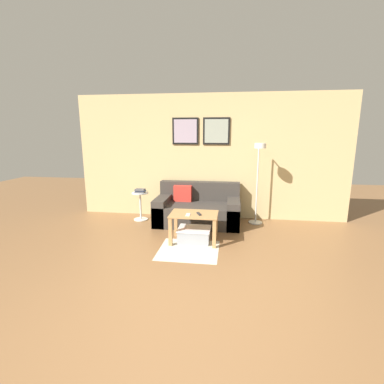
{
  "coord_description": "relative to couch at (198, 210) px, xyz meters",
  "views": [
    {
      "loc": [
        0.46,
        -2.25,
        1.77
      ],
      "look_at": [
        -0.16,
        2.03,
        0.85
      ],
      "focal_mm": 26.0,
      "sensor_mm": 36.0,
      "label": 1
    }
  ],
  "objects": [
    {
      "name": "ground_plane",
      "position": [
        0.19,
        -3.05,
        -0.27
      ],
      "size": [
        16.0,
        16.0,
        0.0
      ],
      "primitive_type": "plane",
      "color": "brown"
    },
    {
      "name": "wall_back",
      "position": [
        0.19,
        0.47,
        1.01
      ],
      "size": [
        5.6,
        0.09,
        2.55
      ],
      "color": "tan",
      "rests_on": "ground_plane"
    },
    {
      "name": "area_rug",
      "position": [
        0.03,
        -1.35,
        -0.27
      ],
      "size": [
        0.92,
        0.86,
        0.01
      ],
      "primitive_type": "cube",
      "color": "beige",
      "rests_on": "ground_plane"
    },
    {
      "name": "couch",
      "position": [
        0.0,
        0.0,
        0.0
      ],
      "size": [
        1.64,
        0.9,
        0.79
      ],
      "color": "#38332D",
      "rests_on": "ground_plane"
    },
    {
      "name": "coffee_table",
      "position": [
        0.06,
        -0.99,
        0.1
      ],
      "size": [
        0.77,
        0.52,
        0.48
      ],
      "color": "#AD7F4C",
      "rests_on": "ground_plane"
    },
    {
      "name": "storage_bin",
      "position": [
        0.06,
        -0.98,
        -0.16
      ],
      "size": [
        0.53,
        0.42,
        0.23
      ],
      "color": "gray",
      "rests_on": "ground_plane"
    },
    {
      "name": "floor_lamp",
      "position": [
        1.15,
        0.01,
        0.8
      ],
      "size": [
        0.27,
        0.47,
        1.59
      ],
      "color": "silver",
      "rests_on": "ground_plane"
    },
    {
      "name": "side_table",
      "position": [
        -1.19,
        0.04,
        0.07
      ],
      "size": [
        0.34,
        0.34,
        0.58
      ],
      "color": "silver",
      "rests_on": "ground_plane"
    },
    {
      "name": "book_stack",
      "position": [
        -1.18,
        0.03,
        0.34
      ],
      "size": [
        0.21,
        0.15,
        0.08
      ],
      "color": "#4C4C51",
      "rests_on": "side_table"
    },
    {
      "name": "remote_control",
      "position": [
        0.15,
        -1.03,
        0.22
      ],
      "size": [
        0.1,
        0.15,
        0.02
      ],
      "primitive_type": "cube",
      "rotation": [
        0.0,
        0.0,
        0.4
      ],
      "color": "#232328",
      "rests_on": "coffee_table"
    },
    {
      "name": "cell_phone",
      "position": [
        -0.02,
        -1.08,
        0.21
      ],
      "size": [
        0.07,
        0.14,
        0.01
      ],
      "primitive_type": "cube",
      "rotation": [
        0.0,
        0.0,
        0.02
      ],
      "color": "silver",
      "rests_on": "coffee_table"
    }
  ]
}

